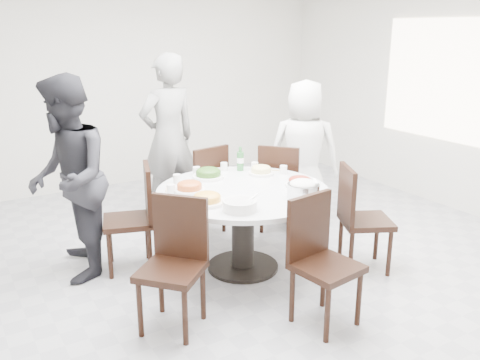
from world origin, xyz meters
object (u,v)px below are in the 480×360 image
diner_right (304,153)px  soup_bowl (240,205)px  rice_bowl (303,191)px  beverage_bottle (240,159)px  chair_n (201,188)px  chair_sw (171,268)px  chair_s (327,264)px  chair_se (366,219)px  diner_left (68,179)px  dining_table (243,229)px  diner_middle (168,139)px  chair_nw (128,219)px  chair_ne (281,186)px

diner_right → soup_bowl: bearing=74.7°
rice_bowl → beverage_bottle: (-0.02, 0.97, 0.06)m
rice_bowl → beverage_bottle: size_ratio=1.13×
chair_n → chair_sw: bearing=47.2°
chair_s → soup_bowl: (-0.34, 0.64, 0.32)m
chair_sw → beverage_bottle: 1.68m
chair_se → diner_left: bearing=88.3°
dining_table → diner_middle: size_ratio=0.81×
diner_right → diner_left: 2.50m
diner_left → chair_nw: bearing=86.6°
chair_ne → beverage_bottle: 0.68m
beverage_bottle → rice_bowl: bearing=-89.0°
chair_s → chair_se: (0.89, 0.51, 0.00)m
rice_bowl → dining_table: bearing=125.0°
chair_ne → chair_sw: same height
chair_sw → diner_left: (-0.39, 1.21, 0.40)m
chair_ne → chair_n: bearing=20.9°
chair_se → chair_s: bearing=146.9°
chair_sw → diner_middle: 2.30m
chair_nw → diner_middle: diner_middle is taller
chair_ne → chair_se: bearing=142.0°
dining_table → soup_bowl: soup_bowl is taller
chair_n → chair_nw: 1.05m
chair_se → diner_right: 1.29m
soup_bowl → diner_right: bearing=36.8°
chair_n → chair_s: size_ratio=1.00×
dining_table → chair_n: chair_n is taller
chair_n → chair_nw: size_ratio=1.00×
chair_se → diner_left: size_ratio=0.54×
dining_table → rice_bowl: 0.69m
dining_table → chair_se: bearing=-30.9°
chair_ne → chair_nw: same height
chair_ne → diner_middle: diner_middle is taller
chair_nw → dining_table: bearing=76.3°
diner_right → beverage_bottle: bearing=46.6°
chair_n → diner_middle: diner_middle is taller
chair_nw → chair_s: (0.92, -1.60, 0.00)m
diner_right → diner_left: diner_left is taller
chair_se → rice_bowl: 0.72m
chair_n → diner_right: bearing=154.7°
chair_nw → diner_right: (2.05, 0.14, 0.31)m
chair_s → chair_n: bearing=81.0°
chair_ne → chair_se: size_ratio=1.00×
chair_ne → rice_bowl: (-0.53, -1.04, 0.33)m
diner_left → rice_bowl: (1.63, -1.10, -0.07)m
rice_bowl → soup_bowl: (-0.61, 0.00, -0.02)m
chair_s → soup_bowl: 0.79m
chair_n → diner_left: bearing=3.5°
chair_ne → chair_sw: size_ratio=1.00×
chair_n → chair_s: same height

